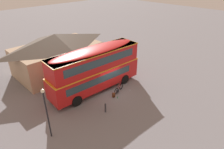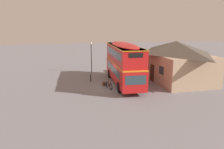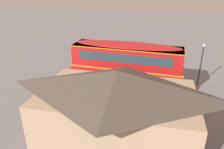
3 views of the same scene
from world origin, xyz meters
The scene contains 9 objects.
ground_plane centered at (0.00, 0.00, 0.00)m, with size 120.00×120.00×0.00m, color slate.
double_decker_bus centered at (-0.90, 1.45, 2.64)m, with size 10.50×3.14×4.79m.
touring_bicycle centered at (0.48, -0.66, 0.37)m, with size 1.66×0.68×1.01m.
backpack_on_ground centered at (-0.61, -1.00, 0.26)m, with size 0.36×0.36×0.50m.
water_bottle_green_metal centered at (-0.52, -1.47, 0.12)m, with size 0.07×0.07×0.25m.
water_bottle_clear_plastic centered at (1.48, -1.43, 0.10)m, with size 0.07×0.07×0.21m.
pub_building centered at (-1.39, 8.30, 2.50)m, with size 10.41×6.45×4.90m.
street_lamp centered at (-7.97, -1.40, 2.73)m, with size 0.28×0.28×4.38m.
kerb_bollard centered at (-2.88, -2.21, 0.50)m, with size 0.16×0.16×0.97m.
Camera 2 is at (22.67, -5.41, 6.82)m, focal length 34.29 mm.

